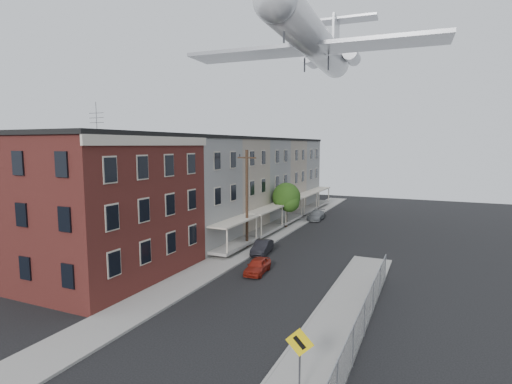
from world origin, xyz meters
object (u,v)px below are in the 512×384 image
at_px(utility_pole, 247,198).
at_px(car_mid, 262,247).
at_px(car_near, 258,266).
at_px(warning_sign, 300,352).
at_px(airplane, 316,43).
at_px(street_tree, 287,198).
at_px(car_far, 316,215).

xyz_separation_m(utility_pole, car_mid, (2.00, -1.14, -4.09)).
bearing_deg(car_near, car_mid, 104.56).
xyz_separation_m(warning_sign, airplane, (-8.32, 30.66, 18.67)).
bearing_deg(street_tree, airplane, 33.84).
height_order(warning_sign, car_far, warning_sign).
relative_size(street_tree, car_near, 1.58).
bearing_deg(warning_sign, street_tree, 110.58).
height_order(car_mid, airplane, airplane).
bearing_deg(street_tree, car_near, -77.83).
relative_size(warning_sign, car_mid, 0.80).
xyz_separation_m(warning_sign, street_tree, (-10.87, 28.95, 1.57)).
xyz_separation_m(utility_pole, airplane, (2.88, 11.63, 15.88)).
distance_m(warning_sign, street_tree, 30.96).
relative_size(car_near, car_mid, 0.94).
bearing_deg(utility_pole, warning_sign, -59.52).
height_order(warning_sign, car_mid, warning_sign).
bearing_deg(car_near, warning_sign, -65.17).
distance_m(street_tree, airplane, 17.38).
relative_size(warning_sign, street_tree, 0.54).
height_order(warning_sign, airplane, airplane).
distance_m(utility_pole, street_tree, 10.00).
bearing_deg(warning_sign, car_far, 104.65).
height_order(car_far, airplane, airplane).
xyz_separation_m(warning_sign, car_far, (-9.20, 35.20, -1.30)).
xyz_separation_m(car_near, airplane, (-0.92, 17.81, 19.99)).
xyz_separation_m(car_near, car_far, (-1.80, 22.35, 0.02)).
bearing_deg(car_near, utility_pole, 116.50).
xyz_separation_m(car_far, airplane, (0.88, -4.55, 19.97)).
bearing_deg(airplane, car_near, -87.03).
relative_size(utility_pole, street_tree, 1.73).
height_order(car_mid, car_far, car_far).
bearing_deg(car_far, warning_sign, -77.06).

